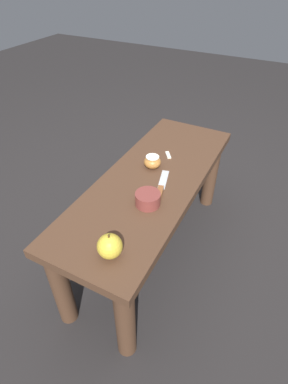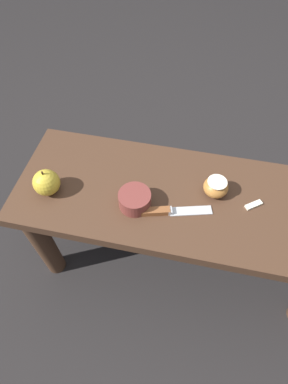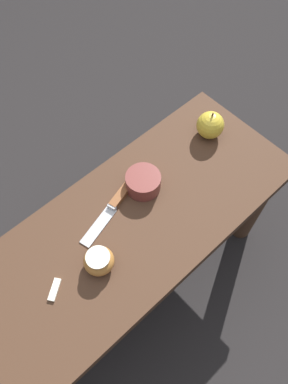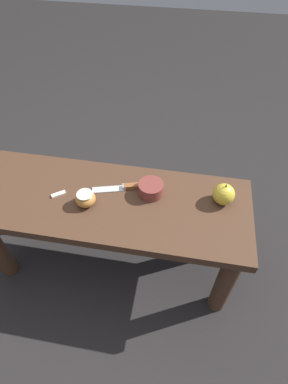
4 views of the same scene
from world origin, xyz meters
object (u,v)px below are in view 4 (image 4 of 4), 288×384
Objects in this scene: knife at (128,187)px; apple_whole at (224,194)px; apple_cut at (86,199)px; bowl at (151,189)px; wooden_bench at (110,215)px.

apple_whole is (0.39, -0.01, 0.04)m from knife.
apple_whole is at bearing 163.92° from knife.
apple_cut is (-0.54, -0.11, -0.01)m from apple_whole.
bowl is (-0.29, -0.00, -0.02)m from apple_whole.
wooden_bench is 11.87× the size of apple_whole.
apple_cut is at bearing -168.93° from apple_whole.
apple_whole is at bearing 0.98° from bowl.
apple_cut is 0.78× the size of bowl.
apple_cut is at bearing -157.90° from bowl.
knife is 2.84× the size of apple_cut.
bowl is (0.10, -0.01, 0.02)m from knife.
apple_cut is (-0.08, -0.04, 0.14)m from wooden_bench.
knife is at bearing 173.94° from bowl.
bowl is at bearing 20.85° from wooden_bench.
wooden_bench is 5.09× the size of knife.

